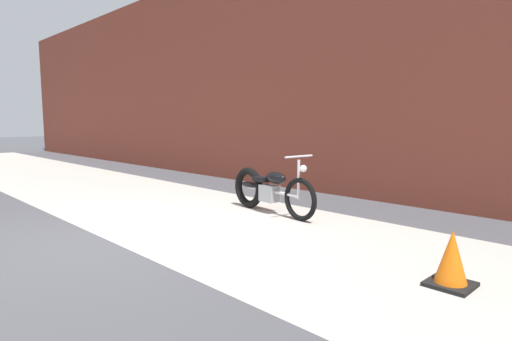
% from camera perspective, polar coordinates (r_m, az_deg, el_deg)
% --- Properties ---
extents(ground_plane, '(80.00, 80.00, 0.00)m').
position_cam_1_polar(ground_plane, '(5.86, -19.24, -9.04)').
color(ground_plane, '#47474C').
extents(sidewalk_slab, '(36.00, 3.50, 0.01)m').
position_cam_1_polar(sidewalk_slab, '(6.75, -5.59, -6.58)').
color(sidewalk_slab, '#B2ADA3').
rests_on(sidewalk_slab, ground).
extents(brick_building_wall, '(36.00, 0.50, 5.51)m').
position_cam_1_polar(brick_building_wall, '(9.21, 11.74, 14.10)').
color(brick_building_wall, brown).
rests_on(brick_building_wall, ground).
extents(motorcycle_black, '(2.01, 0.58, 1.03)m').
position_cam_1_polar(motorcycle_black, '(7.16, 1.44, -2.56)').
color(motorcycle_black, black).
rests_on(motorcycle_black, ground).
extents(traffic_cone, '(0.40, 0.40, 0.55)m').
position_cam_1_polar(traffic_cone, '(4.44, 25.01, -11.06)').
color(traffic_cone, orange).
rests_on(traffic_cone, ground).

